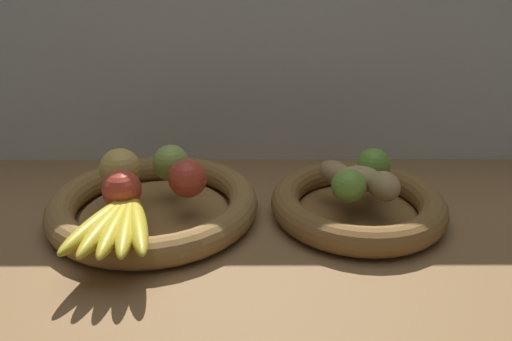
# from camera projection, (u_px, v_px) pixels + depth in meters

# --- Properties ---
(ground_plane) EXTENTS (1.40, 0.90, 0.03)m
(ground_plane) POSITION_uv_depth(u_px,v_px,m) (264.00, 227.00, 0.88)
(ground_plane) COLOR olive
(back_wall) EXTENTS (1.40, 0.03, 0.55)m
(back_wall) POSITION_uv_depth(u_px,v_px,m) (262.00, 38.00, 1.04)
(back_wall) COLOR silver
(back_wall) RESTS_ON ground_plane
(fruit_bowl_left) EXTENTS (0.38, 0.38, 0.05)m
(fruit_bowl_left) POSITION_uv_depth(u_px,v_px,m) (154.00, 205.00, 0.88)
(fruit_bowl_left) COLOR olive
(fruit_bowl_left) RESTS_ON ground_plane
(fruit_bowl_right) EXTENTS (0.31, 0.31, 0.05)m
(fruit_bowl_right) POSITION_uv_depth(u_px,v_px,m) (357.00, 204.00, 0.88)
(fruit_bowl_right) COLOR brown
(fruit_bowl_right) RESTS_ON ground_plane
(apple_red_right) EXTENTS (0.07, 0.07, 0.07)m
(apple_red_right) POSITION_uv_depth(u_px,v_px,m) (188.00, 178.00, 0.83)
(apple_red_right) COLOR #CC422D
(apple_red_right) RESTS_ON fruit_bowl_left
(apple_green_back) EXTENTS (0.07, 0.07, 0.07)m
(apple_green_back) POSITION_uv_depth(u_px,v_px,m) (171.00, 163.00, 0.90)
(apple_green_back) COLOR #99B74C
(apple_green_back) RESTS_ON fruit_bowl_left
(apple_golden_left) EXTENTS (0.07, 0.07, 0.07)m
(apple_golden_left) POSITION_uv_depth(u_px,v_px,m) (120.00, 169.00, 0.86)
(apple_golden_left) COLOR #DBB756
(apple_golden_left) RESTS_ON fruit_bowl_left
(apple_red_front) EXTENTS (0.07, 0.07, 0.07)m
(apple_red_front) POSITION_uv_depth(u_px,v_px,m) (122.00, 190.00, 0.80)
(apple_red_front) COLOR #CC422D
(apple_red_front) RESTS_ON fruit_bowl_left
(banana_bunch_front) EXTENTS (0.14, 0.20, 0.03)m
(banana_bunch_front) POSITION_uv_depth(u_px,v_px,m) (118.00, 223.00, 0.73)
(banana_bunch_front) COLOR gold
(banana_bunch_front) RESTS_ON fruit_bowl_left
(potato_large) EXTENTS (0.09, 0.07, 0.05)m
(potato_large) POSITION_uv_depth(u_px,v_px,m) (360.00, 179.00, 0.86)
(potato_large) COLOR tan
(potato_large) RESTS_ON fruit_bowl_right
(potato_back) EXTENTS (0.07, 0.08, 0.04)m
(potato_back) POSITION_uv_depth(u_px,v_px,m) (366.00, 169.00, 0.90)
(potato_back) COLOR #A38451
(potato_back) RESTS_ON fruit_bowl_right
(potato_small) EXTENTS (0.07, 0.08, 0.05)m
(potato_small) POSITION_uv_depth(u_px,v_px,m) (384.00, 186.00, 0.83)
(potato_small) COLOR tan
(potato_small) RESTS_ON fruit_bowl_right
(potato_oblong) EXTENTS (0.08, 0.09, 0.04)m
(potato_oblong) POSITION_uv_depth(u_px,v_px,m) (335.00, 173.00, 0.89)
(potato_oblong) COLOR #A38451
(potato_oblong) RESTS_ON fruit_bowl_right
(lime_near) EXTENTS (0.06, 0.06, 0.06)m
(lime_near) POSITION_uv_depth(u_px,v_px,m) (349.00, 186.00, 0.82)
(lime_near) COLOR #7AAD3D
(lime_near) RESTS_ON fruit_bowl_right
(lime_far) EXTENTS (0.06, 0.06, 0.06)m
(lime_far) POSITION_uv_depth(u_px,v_px,m) (373.00, 165.00, 0.89)
(lime_far) COLOR #6B9E33
(lime_far) RESTS_ON fruit_bowl_right
(chili_pepper) EXTENTS (0.12, 0.05, 0.02)m
(chili_pepper) POSITION_uv_depth(u_px,v_px,m) (370.00, 185.00, 0.87)
(chili_pepper) COLOR red
(chili_pepper) RESTS_ON fruit_bowl_right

